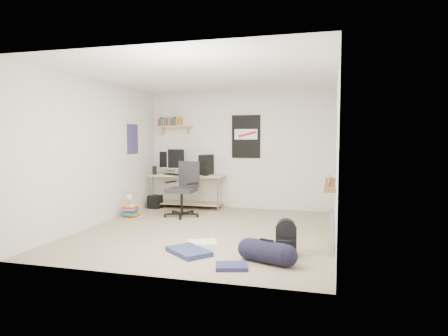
% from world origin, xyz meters
% --- Properties ---
extents(floor, '(4.00, 4.50, 0.01)m').
position_xyz_m(floor, '(0.00, 0.00, -0.01)').
color(floor, gray).
rests_on(floor, ground).
extents(ceiling, '(4.00, 4.50, 0.01)m').
position_xyz_m(ceiling, '(0.00, 0.00, 2.50)').
color(ceiling, white).
rests_on(ceiling, ground).
extents(back_wall, '(4.00, 0.01, 2.50)m').
position_xyz_m(back_wall, '(0.00, 2.25, 1.25)').
color(back_wall, silver).
rests_on(back_wall, ground).
extents(left_wall, '(0.01, 4.50, 2.50)m').
position_xyz_m(left_wall, '(-2.00, 0.00, 1.25)').
color(left_wall, silver).
rests_on(left_wall, ground).
extents(right_wall, '(0.01, 4.50, 2.50)m').
position_xyz_m(right_wall, '(2.00, 0.00, 1.25)').
color(right_wall, silver).
rests_on(right_wall, ground).
extents(desk, '(1.72, 1.02, 0.74)m').
position_xyz_m(desk, '(-1.07, 2.00, 0.36)').
color(desk, beige).
rests_on(desk, floor).
extents(monitor_left, '(0.37, 0.16, 0.39)m').
position_xyz_m(monitor_left, '(-1.57, 2.00, 0.93)').
color(monitor_left, '#B0AFB5').
rests_on(monitor_left, desk).
extents(monitor_right, '(0.42, 0.11, 0.46)m').
position_xyz_m(monitor_right, '(-1.26, 1.77, 0.97)').
color(monitor_right, '#9A999E').
rests_on(monitor_right, desk).
extents(pc_tower, '(0.23, 0.42, 0.43)m').
position_xyz_m(pc_tower, '(-0.67, 2.00, 0.95)').
color(pc_tower, black).
rests_on(pc_tower, desk).
extents(keyboard, '(0.47, 0.29, 0.02)m').
position_xyz_m(keyboard, '(-1.31, 1.72, 0.75)').
color(keyboard, black).
rests_on(keyboard, desk).
extents(speaker_left, '(0.12, 0.12, 0.18)m').
position_xyz_m(speaker_left, '(-1.75, 1.72, 0.83)').
color(speaker_left, black).
rests_on(speaker_left, desk).
extents(speaker_right, '(0.09, 0.09, 0.17)m').
position_xyz_m(speaker_right, '(-0.59, 1.71, 0.82)').
color(speaker_right, black).
rests_on(speaker_right, desk).
extents(office_chair, '(0.89, 0.89, 1.07)m').
position_xyz_m(office_chair, '(-0.86, 1.02, 0.49)').
color(office_chair, '#262629').
rests_on(office_chair, floor).
extents(wall_shelf, '(0.80, 0.22, 0.24)m').
position_xyz_m(wall_shelf, '(-1.45, 2.14, 1.78)').
color(wall_shelf, tan).
rests_on(wall_shelf, back_wall).
extents(poster_back_wall, '(0.62, 0.03, 0.92)m').
position_xyz_m(poster_back_wall, '(0.15, 2.23, 1.55)').
color(poster_back_wall, black).
rests_on(poster_back_wall, back_wall).
extents(poster_left_wall, '(0.02, 0.42, 0.60)m').
position_xyz_m(poster_left_wall, '(-1.99, 1.20, 1.50)').
color(poster_left_wall, navy).
rests_on(poster_left_wall, left_wall).
extents(window, '(0.10, 1.50, 1.26)m').
position_xyz_m(window, '(1.95, 0.30, 1.45)').
color(window, brown).
rests_on(window, right_wall).
extents(baseboard_heater, '(0.08, 2.50, 0.18)m').
position_xyz_m(baseboard_heater, '(1.96, 0.30, 0.09)').
color(baseboard_heater, '#B7B2A8').
rests_on(baseboard_heater, floor).
extents(backpack, '(0.29, 0.24, 0.36)m').
position_xyz_m(backpack, '(1.39, -1.06, 0.20)').
color(backpack, black).
rests_on(backpack, floor).
extents(duffel_bag, '(0.35, 0.35, 0.53)m').
position_xyz_m(duffel_bag, '(1.20, -1.45, 0.14)').
color(duffel_bag, black).
rests_on(duffel_bag, floor).
extents(tshirt, '(0.50, 0.47, 0.04)m').
position_xyz_m(tshirt, '(0.17, -0.82, 0.02)').
color(tshirt, silver).
rests_on(tshirt, floor).
extents(jeans_a, '(0.71, 0.68, 0.07)m').
position_xyz_m(jeans_a, '(0.15, -1.33, 0.03)').
color(jeans_a, navy).
rests_on(jeans_a, floor).
extents(jeans_b, '(0.43, 0.36, 0.05)m').
position_xyz_m(jeans_b, '(0.83, -1.75, 0.03)').
color(jeans_b, navy).
rests_on(jeans_b, floor).
extents(book_stack, '(0.55, 0.48, 0.33)m').
position_xyz_m(book_stack, '(-1.75, 0.67, 0.15)').
color(book_stack, olive).
rests_on(book_stack, floor).
extents(desk_lamp, '(0.13, 0.21, 0.21)m').
position_xyz_m(desk_lamp, '(-1.73, 0.65, 0.38)').
color(desk_lamp, white).
rests_on(desk_lamp, book_stack).
extents(subwoofer, '(0.27, 0.27, 0.28)m').
position_xyz_m(subwoofer, '(-1.75, 1.72, 0.14)').
color(subwoofer, black).
rests_on(subwoofer, floor).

